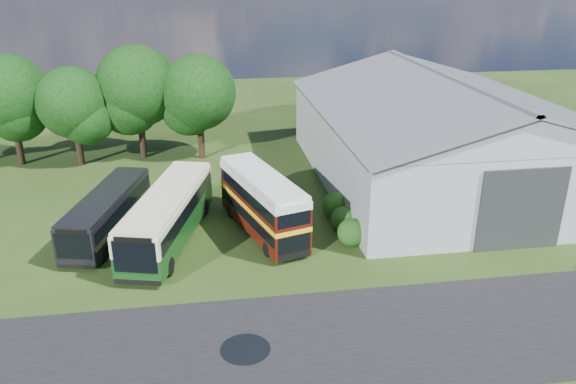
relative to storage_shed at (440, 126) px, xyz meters
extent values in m
plane|color=#1F3310|center=(-15.00, -15.98, -4.17)|extent=(120.00, 120.00, 0.00)
cube|color=black|center=(-12.00, -18.98, -4.17)|extent=(60.00, 8.00, 0.02)
cylinder|color=black|center=(-16.50, -18.98, -4.17)|extent=(2.20, 2.20, 0.01)
cube|color=gray|center=(0.00, 0.02, -1.42)|extent=(18.00, 24.00, 5.50)
cube|color=#2D3033|center=(0.00, -12.06, -1.67)|extent=(5.20, 0.18, 5.00)
cylinder|color=black|center=(-33.00, 8.52, -2.46)|extent=(0.56, 0.56, 3.42)
sphere|color=black|center=(-33.00, 8.52, 1.72)|extent=(6.46, 6.46, 6.46)
cylinder|color=black|center=(-28.00, 7.52, -2.64)|extent=(0.56, 0.56, 3.06)
sphere|color=black|center=(-28.00, 7.52, 1.10)|extent=(5.78, 5.78, 5.78)
cylinder|color=black|center=(-23.00, 8.82, -2.37)|extent=(0.56, 0.56, 3.60)
sphere|color=black|center=(-23.00, 8.82, 2.03)|extent=(6.80, 6.80, 6.80)
cylinder|color=black|center=(-18.00, 7.82, -2.51)|extent=(0.56, 0.56, 3.31)
sphere|color=black|center=(-18.00, 7.82, 1.54)|extent=(6.26, 6.26, 6.26)
sphere|color=#194714|center=(-9.40, -9.98, -4.17)|extent=(1.70, 1.70, 1.70)
sphere|color=#194714|center=(-9.40, -7.98, -4.17)|extent=(1.60, 1.60, 1.60)
sphere|color=#194714|center=(-9.40, -5.98, -4.17)|extent=(1.80, 1.80, 1.80)
cube|color=#103B13|center=(-20.09, -7.85, -2.45)|extent=(5.44, 11.66, 2.83)
cube|color=#3F0F09|center=(-14.44, -7.57, -2.11)|extent=(4.75, 9.20, 3.57)
cube|color=black|center=(-23.84, -6.32, -2.69)|extent=(4.48, 10.02, 2.43)
camera|label=1|loc=(-17.73, -39.05, 11.30)|focal=35.00mm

